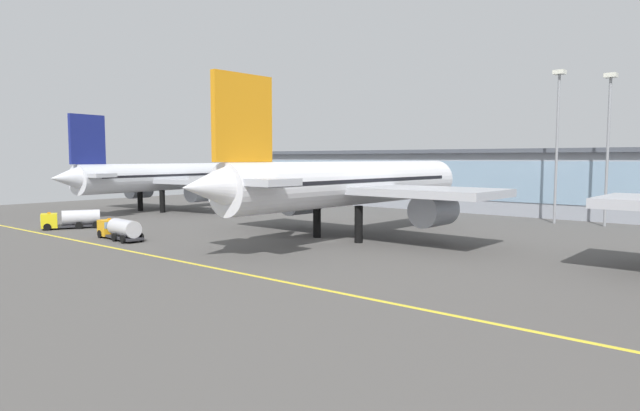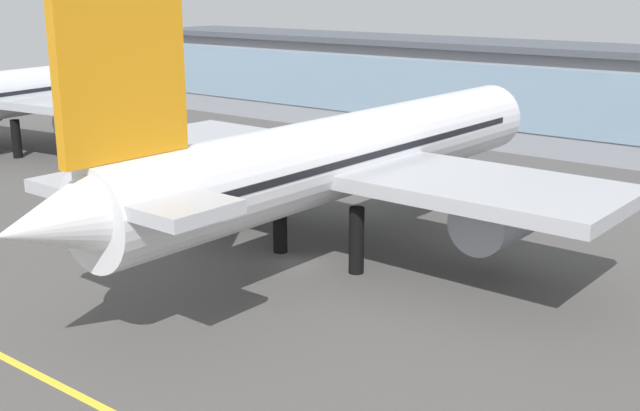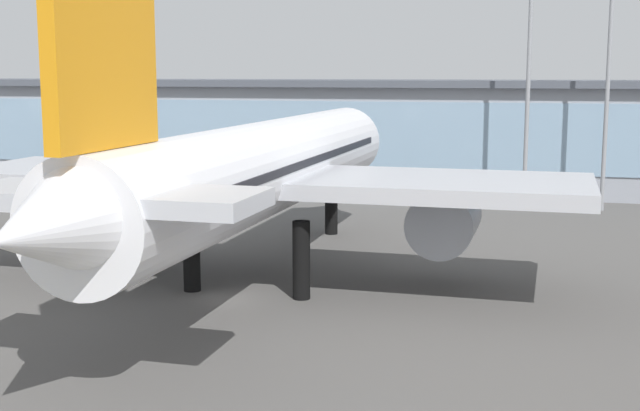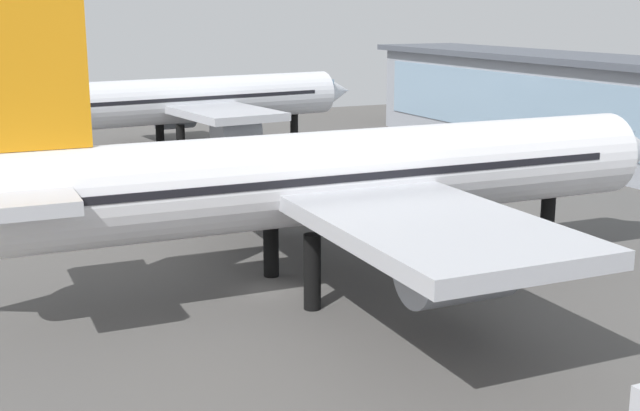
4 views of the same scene
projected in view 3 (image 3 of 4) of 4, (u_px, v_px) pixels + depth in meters
The scene contains 5 objects.
ground_plane at pixel (228, 299), 53.10m from camera, with size 191.69×191.69×0.00m, color #514F4C.
terminal_building at pixel (398, 131), 102.67m from camera, with size 139.92×14.00×18.18m.
airliner_near_right at pixel (262, 171), 56.18m from camera, with size 42.21×56.40×20.51m.
apron_light_mast_west at pixel (530, 44), 85.33m from camera, with size 1.80×1.80×25.90m.
apron_light_mast_centre at pixel (610, 50), 84.44m from camera, with size 1.80×1.80×24.76m.
Camera 3 is at (18.51, -48.46, 13.98)m, focal length 48.04 mm.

